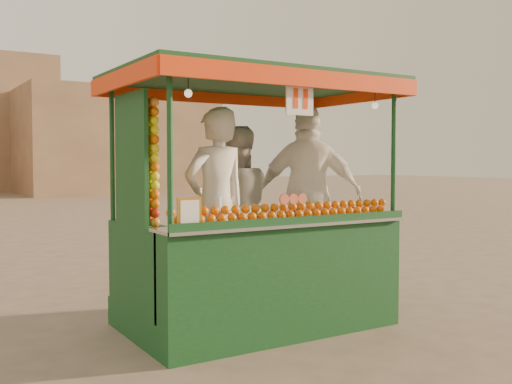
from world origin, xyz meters
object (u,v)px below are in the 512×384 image
vendor_left (216,205)px  vendor_right (309,196)px  vendor_middle (235,208)px  juice_cart (254,247)px

vendor_left → vendor_right: bearing=178.2°
vendor_left → vendor_middle: 0.54m
vendor_middle → vendor_right: size_ratio=0.88×
vendor_left → juice_cart: bearing=155.4°
vendor_middle → vendor_right: (0.72, -0.26, 0.11)m
juice_cart → vendor_right: 0.93m
vendor_left → vendor_right: size_ratio=0.96×
juice_cart → vendor_left: juice_cart is taller
juice_cart → vendor_right: size_ratio=1.40×
vendor_middle → vendor_right: bearing=175.8°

